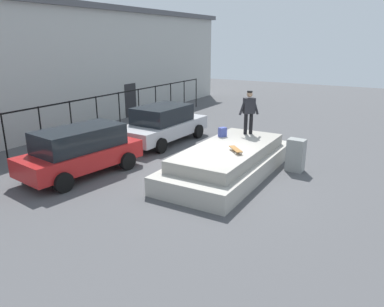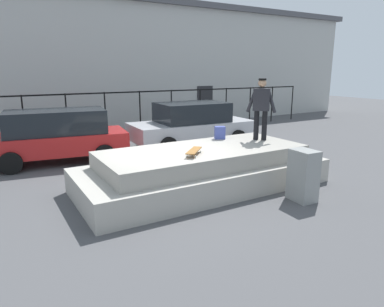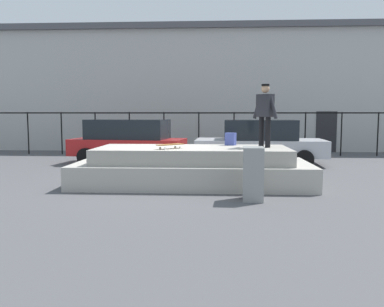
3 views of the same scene
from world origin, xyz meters
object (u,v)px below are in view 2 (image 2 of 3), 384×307
Objects in this scene: car_red_hatchback_near at (57,135)px; car_silver_sedan_mid at (192,124)px; skateboard at (194,151)px; skateboarder at (261,105)px; utility_box at (303,176)px; backpack at (220,133)px.

car_red_hatchback_near reaches higher than car_silver_sedan_mid.
skateboarder is at bearing 13.02° from skateboard.
utility_box is (-0.49, -2.04, -1.38)m from skateboarder.
backpack is 0.08× the size of car_red_hatchback_near.
backpack is at bearing 142.11° from skateboarder.
utility_box is at bearing -97.54° from car_silver_sedan_mid.
skateboarder is 0.35× the size of car_silver_sedan_mid.
backpack is (1.60, 1.25, 0.08)m from skateboard.
backpack reaches higher than skateboard.
skateboarder is 0.38× the size of car_red_hatchback_near.
skateboard is at bearing -120.06° from car_silver_sedan_mid.
skateboard is 2.03m from backpack.
skateboarder is 2.51m from utility_box.
car_silver_sedan_mid reaches higher than skateboard.
utility_box is at bearing -56.90° from car_red_hatchback_near.
skateboarder is 6.39m from car_red_hatchback_near.
skateboarder is 4.47m from car_silver_sedan_mid.
car_red_hatchback_near is 7.56m from utility_box.
skateboarder is 1.43× the size of utility_box.
backpack is at bearing -108.72° from car_silver_sedan_mid.
car_red_hatchback_near reaches higher than backpack.
utility_box is at bearing -58.52° from backpack.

